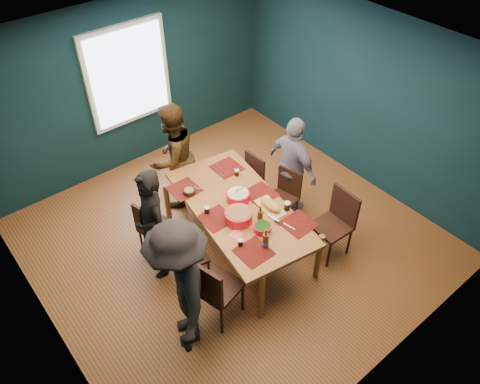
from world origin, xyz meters
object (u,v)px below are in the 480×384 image
Objects in this scene: person_back at (173,157)px; dining_table at (239,210)px; person_far_left at (152,225)px; person_right at (293,167)px; chair_right_near at (337,218)px; cutting_board at (270,205)px; chair_left_mid at (185,254)px; bowl_salad at (238,216)px; chair_left_far at (153,227)px; chair_right_far at (250,178)px; chair_right_mid at (286,192)px; person_near_left at (180,287)px; bowl_herbs at (262,228)px; chair_left_near at (213,287)px; bowl_dumpling at (238,196)px.

dining_table is at bearing 80.59° from person_back.
dining_table is at bearing 74.92° from person_far_left.
person_right is (2.15, -0.24, -0.03)m from person_far_left.
cutting_board is at bearing 147.22° from chair_right_near.
cutting_board is at bearing 121.47° from person_right.
chair_right_near reaches higher than chair_left_mid.
bowl_salad is at bearing 74.02° from person_back.
chair_right_far is at bearing -15.42° from chair_left_far.
person_far_left reaches higher than chair_right_near.
dining_table is 1.39m from person_back.
chair_right_mid is 2.45× the size of bowl_salad.
person_far_left is (-1.02, 0.42, 0.06)m from dining_table.
person_near_left is (-2.01, -1.25, 0.38)m from chair_right_far.
person_far_left reaches higher than chair_right_mid.
chair_right_far reaches higher than chair_left_mid.
chair_left_mid is 0.95× the size of chair_right_far.
chair_left_mid is (-0.83, 0.04, -0.27)m from dining_table.
bowl_salad is (-0.88, -0.82, 0.40)m from chair_right_far.
person_back reaches higher than chair_right_near.
bowl_herbs is at bearing 119.32° from person_near_left.
chair_left_mid is at bearing 144.81° from bowl_herbs.
dining_table is 1.15m from person_right.
chair_left_near is at bearing -156.43° from cutting_board.
chair_right_near is 1.34m from bowl_dumpling.
chair_left_mid is at bearing 97.06° from person_right.
bowl_herbs is (1.25, 0.11, -0.01)m from person_near_left.
bowl_salad reaches higher than bowl_herbs.
chair_right_far is 1.61× the size of cutting_board.
person_back reaches higher than bowl_dumpling.
person_far_left is at bearing -128.58° from chair_left_far.
chair_right_far is 2.40m from person_near_left.
chair_left_far is 0.56× the size of person_far_left.
chair_right_mid is at bearing 31.23° from bowl_herbs.
person_right is at bearing 30.44° from bowl_herbs.
bowl_herbs is 0.41m from cutting_board.
person_far_left is 1.03× the size of person_right.
chair_right_near is 2.45m from person_back.
cutting_board is (1.20, -0.93, 0.35)m from chair_left_far.
person_right reaches higher than chair_left_far.
person_right reaches higher than chair_left_mid.
chair_right_mid is 1.69m from person_back.
chair_right_mid is 1.20m from bowl_herbs.
person_far_left is at bearing 157.75° from cutting_board.
bowl_dumpling is at bearing 78.99° from bowl_herbs.
chair_right_mid is at bearing 14.14° from bowl_salad.
dining_table is at bearing 83.84° from bowl_herbs.
person_near_left is (-1.20, -2.00, 0.05)m from person_back.
person_far_left is (-0.10, -0.23, 0.28)m from chair_left_far.
bowl_dumpling is at bearing -144.36° from chair_right_far.
chair_right_far is 1.27m from bowl_salad.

